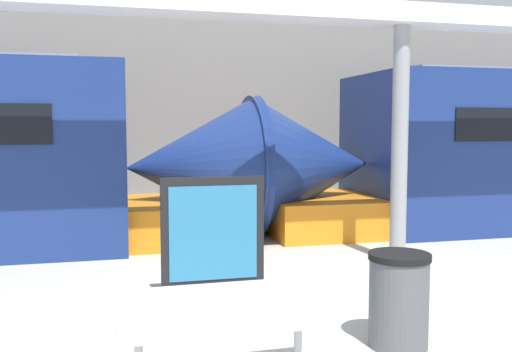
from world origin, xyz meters
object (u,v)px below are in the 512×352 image
(trash_bin, at_px, (399,300))
(bench_near, at_px, (223,321))
(support_column_near, at_px, (400,146))
(poster_board, at_px, (213,238))

(trash_bin, bearing_deg, bench_near, -168.35)
(bench_near, xyz_separation_m, support_column_near, (3.32, 3.36, 1.26))
(poster_board, height_order, support_column_near, support_column_near)
(support_column_near, bearing_deg, bench_near, -134.71)
(bench_near, distance_m, poster_board, 2.25)
(trash_bin, xyz_separation_m, support_column_near, (1.59, 3.00, 1.32))
(trash_bin, distance_m, poster_board, 2.36)
(trash_bin, bearing_deg, support_column_near, 62.10)
(trash_bin, bearing_deg, poster_board, 127.63)
(bench_near, height_order, support_column_near, support_column_near)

